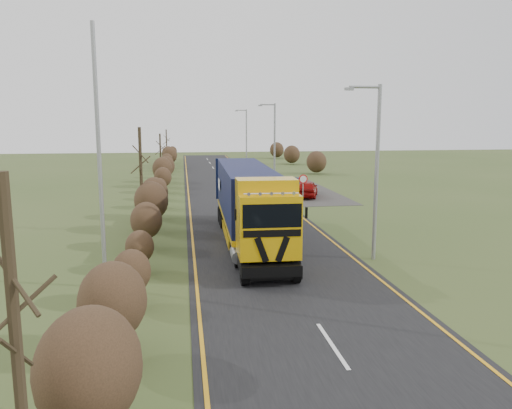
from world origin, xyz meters
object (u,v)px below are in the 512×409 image
at_px(car_blue_sedan, 298,185).
at_px(streetlight_near, 375,166).
at_px(speed_sign, 303,184).
at_px(lorry, 248,200).
at_px(car_red_hatchback, 307,189).

bearing_deg(car_blue_sedan, streetlight_near, 93.48).
xyz_separation_m(car_blue_sedan, streetlight_near, (-1.67, -22.45, 3.71)).
bearing_deg(car_blue_sedan, speed_sign, 87.41).
relative_size(lorry, speed_sign, 5.99).
height_order(car_red_hatchback, streetlight_near, streetlight_near).
relative_size(car_red_hatchback, speed_sign, 1.70).
xyz_separation_m(streetlight_near, speed_sign, (0.22, 14.48, -2.64)).
distance_m(car_red_hatchback, streetlight_near, 19.62).
distance_m(streetlight_near, speed_sign, 14.73).
bearing_deg(speed_sign, car_red_hatchback, 72.37).
bearing_deg(speed_sign, lorry, -117.38).
bearing_deg(car_blue_sedan, car_red_hatchback, 98.58).
bearing_deg(speed_sign, car_blue_sedan, 79.68).
distance_m(car_red_hatchback, speed_sign, 5.05).
relative_size(streetlight_near, speed_sign, 3.25).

